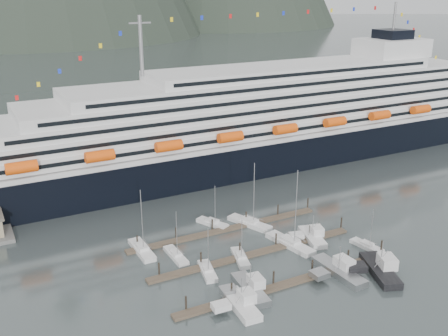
{
  "coord_description": "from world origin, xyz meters",
  "views": [
    {
      "loc": [
        -56.27,
        -80.9,
        53.89
      ],
      "look_at": [
        -2.36,
        22.0,
        13.01
      ],
      "focal_mm": 42.0,
      "sensor_mm": 36.0,
      "label": 1
    }
  ],
  "objects_px": {
    "sailboat_a": "(208,271)",
    "sailboat_h": "(367,246)",
    "cruise_ship": "(266,124)",
    "trawler_a": "(250,288)",
    "trawler_c": "(338,270)",
    "sailboat_b": "(176,256)",
    "trawler_d": "(379,269)",
    "sailboat_d": "(290,244)",
    "trawler_e": "(312,236)",
    "sailboat_c": "(240,258)",
    "sailboat_e": "(142,250)",
    "trawler_b": "(241,304)",
    "sailboat_f": "(212,223)",
    "sailboat_g": "(249,223)"
  },
  "relations": [
    {
      "from": "sailboat_a",
      "to": "sailboat_h",
      "type": "distance_m",
      "value": 35.72
    },
    {
      "from": "cruise_ship",
      "to": "trawler_a",
      "type": "xyz_separation_m",
      "value": [
        -43.23,
        -63.8,
        -11.21
      ]
    },
    {
      "from": "cruise_ship",
      "to": "trawler_c",
      "type": "distance_m",
      "value": 71.67
    },
    {
      "from": "sailboat_b",
      "to": "trawler_d",
      "type": "height_order",
      "value": "sailboat_b"
    },
    {
      "from": "sailboat_d",
      "to": "trawler_c",
      "type": "distance_m",
      "value": 14.33
    },
    {
      "from": "trawler_e",
      "to": "cruise_ship",
      "type": "bearing_deg",
      "value": -6.35
    },
    {
      "from": "sailboat_c",
      "to": "trawler_d",
      "type": "xyz_separation_m",
      "value": [
        21.57,
        -17.42,
        0.57
      ]
    },
    {
      "from": "sailboat_d",
      "to": "cruise_ship",
      "type": "bearing_deg",
      "value": -37.41
    },
    {
      "from": "sailboat_b",
      "to": "sailboat_d",
      "type": "distance_m",
      "value": 24.98
    },
    {
      "from": "sailboat_a",
      "to": "sailboat_b",
      "type": "height_order",
      "value": "sailboat_b"
    },
    {
      "from": "sailboat_c",
      "to": "trawler_a",
      "type": "height_order",
      "value": "sailboat_c"
    },
    {
      "from": "sailboat_b",
      "to": "sailboat_e",
      "type": "distance_m",
      "value": 7.76
    },
    {
      "from": "sailboat_b",
      "to": "trawler_b",
      "type": "relative_size",
      "value": 1.07
    },
    {
      "from": "sailboat_h",
      "to": "trawler_c",
      "type": "xyz_separation_m",
      "value": [
        -12.58,
        -5.76,
        0.48
      ]
    },
    {
      "from": "trawler_a",
      "to": "trawler_e",
      "type": "relative_size",
      "value": 1.12
    },
    {
      "from": "sailboat_f",
      "to": "sailboat_a",
      "type": "bearing_deg",
      "value": 125.77
    },
    {
      "from": "sailboat_h",
      "to": "trawler_b",
      "type": "bearing_deg",
      "value": 91.09
    },
    {
      "from": "sailboat_g",
      "to": "trawler_a",
      "type": "xyz_separation_m",
      "value": [
        -14.45,
        -24.73,
        0.38
      ]
    },
    {
      "from": "cruise_ship",
      "to": "sailboat_d",
      "type": "height_order",
      "value": "cruise_ship"
    },
    {
      "from": "sailboat_a",
      "to": "trawler_e",
      "type": "height_order",
      "value": "sailboat_a"
    },
    {
      "from": "trawler_b",
      "to": "sailboat_h",
      "type": "bearing_deg",
      "value": -75.28
    },
    {
      "from": "sailboat_g",
      "to": "trawler_a",
      "type": "bearing_deg",
      "value": 128.53
    },
    {
      "from": "trawler_a",
      "to": "trawler_b",
      "type": "height_order",
      "value": "trawler_b"
    },
    {
      "from": "sailboat_c",
      "to": "sailboat_h",
      "type": "bearing_deg",
      "value": -91.84
    },
    {
      "from": "cruise_ship",
      "to": "trawler_b",
      "type": "bearing_deg",
      "value": -124.96
    },
    {
      "from": "sailboat_c",
      "to": "sailboat_f",
      "type": "distance_m",
      "value": 17.66
    },
    {
      "from": "trawler_a",
      "to": "trawler_e",
      "type": "height_order",
      "value": "trawler_e"
    },
    {
      "from": "sailboat_e",
      "to": "sailboat_g",
      "type": "height_order",
      "value": "sailboat_g"
    },
    {
      "from": "trawler_a",
      "to": "trawler_d",
      "type": "height_order",
      "value": "trawler_d"
    },
    {
      "from": "sailboat_e",
      "to": "trawler_e",
      "type": "distance_m",
      "value": 37.47
    },
    {
      "from": "trawler_b",
      "to": "trawler_d",
      "type": "height_order",
      "value": "trawler_d"
    },
    {
      "from": "sailboat_a",
      "to": "sailboat_g",
      "type": "xyz_separation_m",
      "value": [
        18.37,
        15.04,
        0.06
      ]
    },
    {
      "from": "trawler_a",
      "to": "cruise_ship",
      "type": "bearing_deg",
      "value": -28.41
    },
    {
      "from": "sailboat_e",
      "to": "sailboat_h",
      "type": "height_order",
      "value": "sailboat_e"
    },
    {
      "from": "sailboat_b",
      "to": "sailboat_h",
      "type": "height_order",
      "value": "sailboat_b"
    },
    {
      "from": "trawler_d",
      "to": "trawler_e",
      "type": "height_order",
      "value": "trawler_d"
    },
    {
      "from": "sailboat_d",
      "to": "sailboat_f",
      "type": "distance_m",
      "value": 20.06
    },
    {
      "from": "trawler_a",
      "to": "trawler_c",
      "type": "xyz_separation_m",
      "value": [
        18.62,
        -2.58,
        0.03
      ]
    },
    {
      "from": "sailboat_e",
      "to": "sailboat_a",
      "type": "bearing_deg",
      "value": -149.62
    },
    {
      "from": "sailboat_d",
      "to": "sailboat_f",
      "type": "height_order",
      "value": "sailboat_d"
    },
    {
      "from": "sailboat_g",
      "to": "trawler_b",
      "type": "distance_m",
      "value": 33.87
    },
    {
      "from": "sailboat_b",
      "to": "trawler_c",
      "type": "xyz_separation_m",
      "value": [
        25.64,
        -21.04,
        0.47
      ]
    },
    {
      "from": "trawler_b",
      "to": "sailboat_g",
      "type": "bearing_deg",
      "value": -29.26
    },
    {
      "from": "sailboat_a",
      "to": "sailboat_c",
      "type": "xyz_separation_m",
      "value": [
        8.38,
        1.63,
        -0.01
      ]
    },
    {
      "from": "sailboat_b",
      "to": "trawler_b",
      "type": "distance_m",
      "value": 22.37
    },
    {
      "from": "sailboat_c",
      "to": "trawler_a",
      "type": "bearing_deg",
      "value": 173.62
    },
    {
      "from": "sailboat_h",
      "to": "trawler_d",
      "type": "distance_m",
      "value": 10.63
    },
    {
      "from": "sailboat_g",
      "to": "trawler_a",
      "type": "relative_size",
      "value": 1.4
    },
    {
      "from": "cruise_ship",
      "to": "trawler_a",
      "type": "height_order",
      "value": "cruise_ship"
    },
    {
      "from": "sailboat_g",
      "to": "trawler_a",
      "type": "distance_m",
      "value": 28.65
    }
  ]
}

